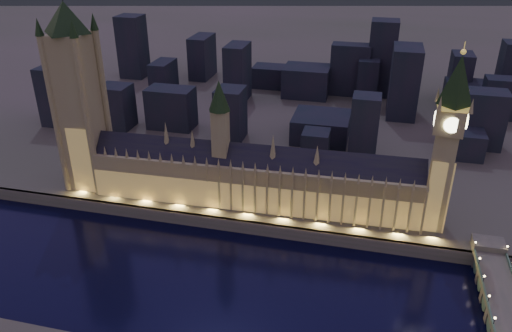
% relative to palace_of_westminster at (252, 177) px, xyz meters
% --- Properties ---
extents(ground_plane, '(2000.00, 2000.00, 0.00)m').
position_rel_palace_of_westminster_xyz_m(ground_plane, '(-0.61, -61.74, -26.37)').
color(ground_plane, black).
rests_on(ground_plane, ground).
extents(north_bank, '(2000.00, 960.00, 8.00)m').
position_rel_palace_of_westminster_xyz_m(north_bank, '(-0.61, 458.26, -22.37)').
color(north_bank, '#3A462F').
rests_on(north_bank, ground).
extents(embankment_wall, '(2000.00, 2.50, 8.00)m').
position_rel_palace_of_westminster_xyz_m(embankment_wall, '(-0.61, -20.74, -22.37)').
color(embankment_wall, '#495142').
rests_on(embankment_wall, ground).
extents(palace_of_westminster, '(202.00, 26.06, 78.00)m').
position_rel_palace_of_westminster_xyz_m(palace_of_westminster, '(0.00, 0.00, 0.00)').
color(palace_of_westminster, '#8E7F54').
rests_on(palace_of_westminster, north_bank).
extents(victoria_tower, '(31.68, 31.68, 129.98)m').
position_rel_palace_of_westminster_xyz_m(victoria_tower, '(-110.61, 0.19, 46.29)').
color(victoria_tower, '#8E7F54').
rests_on(victoria_tower, north_bank).
extents(elizabeth_tower, '(18.00, 18.00, 106.49)m').
position_rel_palace_of_westminster_xyz_m(elizabeth_tower, '(107.39, 0.18, 40.96)').
color(elizabeth_tower, '#8E7F54').
rests_on(elizabeth_tower, north_bank).
extents(westminster_bridge, '(16.55, 113.00, 15.90)m').
position_rel_palace_of_westminster_xyz_m(westminster_bridge, '(135.41, -65.20, -20.37)').
color(westminster_bridge, '#495142').
rests_on(westminster_bridge, ground).
extents(city_backdrop, '(475.39, 215.63, 73.30)m').
position_rel_palace_of_westminster_xyz_m(city_backdrop, '(28.76, 184.87, 4.22)').
color(city_backdrop, black).
rests_on(city_backdrop, north_bank).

